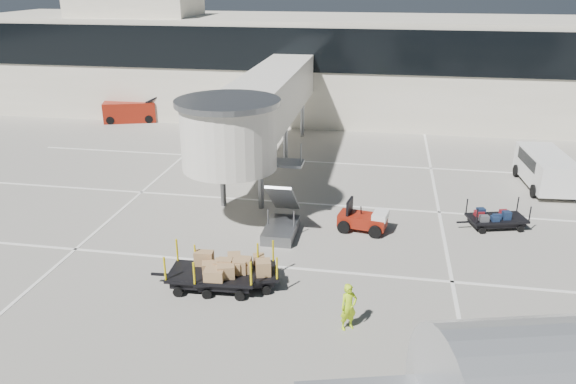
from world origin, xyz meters
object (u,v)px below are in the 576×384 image
(box_cart_far, at_px, (215,274))
(belt_loader, at_px, (131,112))
(suitcase_cart, at_px, (497,219))
(minivan, at_px, (545,167))
(ground_worker, at_px, (349,307))
(baggage_tug, at_px, (364,220))
(box_cart_near, at_px, (237,272))

(box_cart_far, distance_m, belt_loader, 28.13)
(suitcase_cart, bearing_deg, minivan, 45.56)
(box_cart_far, height_order, ground_worker, ground_worker)
(ground_worker, distance_m, belt_loader, 32.44)
(box_cart_far, bearing_deg, baggage_tug, 46.48)
(baggage_tug, bearing_deg, box_cart_far, -119.69)
(box_cart_near, xyz_separation_m, ground_worker, (4.41, -2.03, 0.25))
(baggage_tug, bearing_deg, ground_worker, -80.50)
(ground_worker, xyz_separation_m, minivan, (9.82, 15.68, 0.32))
(baggage_tug, distance_m, box_cart_near, 7.48)
(suitcase_cart, relative_size, box_cart_near, 0.84)
(ground_worker, height_order, belt_loader, belt_loader)
(suitcase_cart, relative_size, box_cart_far, 0.80)
(baggage_tug, height_order, minivan, minivan)
(box_cart_near, relative_size, minivan, 0.76)
(box_cart_near, distance_m, minivan, 19.73)
(belt_loader, bearing_deg, suitcase_cart, -50.60)
(minivan, distance_m, belt_loader, 31.18)
(minivan, bearing_deg, suitcase_cart, -123.28)
(baggage_tug, distance_m, suitcase_cart, 6.38)
(minivan, bearing_deg, ground_worker, -126.40)
(suitcase_cart, xyz_separation_m, belt_loader, (-26.01, 16.41, 0.36))
(suitcase_cart, height_order, belt_loader, belt_loader)
(baggage_tug, distance_m, belt_loader, 26.64)
(ground_worker, bearing_deg, belt_loader, 92.78)
(box_cart_near, relative_size, belt_loader, 0.85)
(baggage_tug, height_order, box_cart_near, box_cart_near)
(suitcase_cart, xyz_separation_m, ground_worker, (-6.35, -9.40, 0.40))
(box_cart_far, xyz_separation_m, belt_loader, (-14.50, 24.11, 0.17))
(suitcase_cart, bearing_deg, belt_loader, 132.25)
(baggage_tug, xyz_separation_m, box_cart_far, (-5.29, -6.29, 0.11))
(suitcase_cart, bearing_deg, baggage_tug, 177.32)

